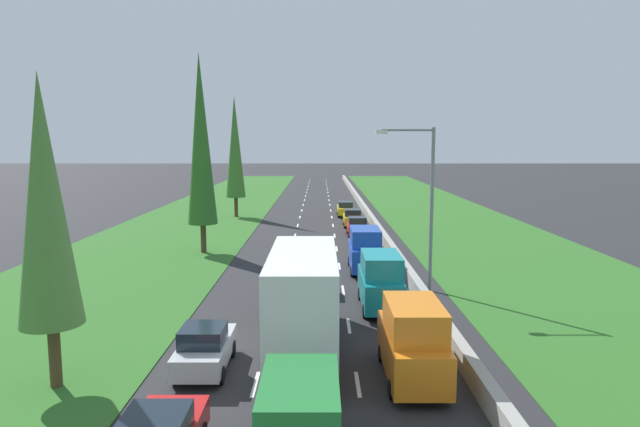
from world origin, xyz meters
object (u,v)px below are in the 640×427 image
(silver_hatchback_left_lane, at_px, (203,348))
(poplar_tree_nearest, at_px, (43,202))
(grey_hatchback_centre_lane, at_px, (307,276))
(red_hatchback_right_lane, at_px, (356,227))
(yellow_sedan_right_lane, at_px, (344,209))
(street_light_mast, at_px, (424,197))
(yellow_hatchback_right_lane, at_px, (361,239))
(teal_van_right_lane, at_px, (379,281))
(blue_van_right_lane, at_px, (363,250))
(poplar_tree_third, at_px, (234,147))
(poplar_tree_second, at_px, (199,140))
(yellow_hatchback_right_lane_seventh, at_px, (351,218))
(orange_van_right_lane, at_px, (411,341))
(white_box_truck_centre_lane, at_px, (302,299))

(silver_hatchback_left_lane, height_order, poplar_tree_nearest, poplar_tree_nearest)
(grey_hatchback_centre_lane, xyz_separation_m, red_hatchback_right_lane, (3.91, 17.86, 0.00))
(red_hatchback_right_lane, bearing_deg, grey_hatchback_centre_lane, -102.35)
(yellow_sedan_right_lane, bearing_deg, street_light_mast, -84.65)
(yellow_sedan_right_lane, bearing_deg, poplar_tree_nearest, -105.19)
(yellow_hatchback_right_lane, relative_size, silver_hatchback_left_lane, 1.00)
(teal_van_right_lane, xyz_separation_m, yellow_sedan_right_lane, (-0.15, 34.43, -0.59))
(teal_van_right_lane, bearing_deg, poplar_tree_nearest, -143.52)
(blue_van_right_lane, xyz_separation_m, yellow_hatchback_right_lane, (0.41, 6.92, -0.56))
(poplar_tree_nearest, bearing_deg, poplar_tree_third, 90.47)
(poplar_tree_nearest, bearing_deg, street_light_mast, 39.62)
(red_hatchback_right_lane, distance_m, poplar_tree_second, 15.94)
(red_hatchback_right_lane, bearing_deg, yellow_hatchback_right_lane_seventh, 91.09)
(orange_van_right_lane, height_order, yellow_hatchback_right_lane_seventh, orange_van_right_lane)
(street_light_mast, bearing_deg, teal_van_right_lane, -129.60)
(blue_van_right_lane, height_order, yellow_hatchback_right_lane, blue_van_right_lane)
(yellow_hatchback_right_lane, distance_m, street_light_mast, 12.59)
(blue_van_right_lane, distance_m, poplar_tree_nearest, 21.03)
(yellow_hatchback_right_lane, bearing_deg, orange_van_right_lane, -90.17)
(yellow_sedan_right_lane, relative_size, poplar_tree_third, 0.34)
(red_hatchback_right_lane, relative_size, yellow_hatchback_right_lane_seventh, 1.00)
(yellow_hatchback_right_lane, bearing_deg, yellow_sedan_right_lane, 91.25)
(white_box_truck_centre_lane, bearing_deg, yellow_hatchback_right_lane_seventh, 83.34)
(grey_hatchback_centre_lane, bearing_deg, yellow_sedan_right_lane, 83.59)
(poplar_tree_nearest, bearing_deg, silver_hatchback_left_lane, 16.01)
(poplar_tree_nearest, distance_m, street_light_mast, 19.04)
(grey_hatchback_centre_lane, bearing_deg, orange_van_right_lane, -71.77)
(poplar_tree_third, xyz_separation_m, street_light_mast, (15.00, -30.34, -2.41))
(teal_van_right_lane, relative_size, grey_hatchback_centre_lane, 1.26)
(poplar_tree_nearest, bearing_deg, white_box_truck_centre_lane, 20.29)
(white_box_truck_centre_lane, relative_size, poplar_tree_third, 0.71)
(grey_hatchback_centre_lane, height_order, street_light_mast, street_light_mast)
(white_box_truck_centre_lane, xyz_separation_m, silver_hatchback_left_lane, (-3.53, -1.70, -1.35))
(white_box_truck_centre_lane, height_order, yellow_hatchback_right_lane_seventh, white_box_truck_centre_lane)
(grey_hatchback_centre_lane, distance_m, yellow_sedan_right_lane, 31.20)
(yellow_hatchback_right_lane, bearing_deg, red_hatchback_right_lane, 89.99)
(silver_hatchback_left_lane, xyz_separation_m, yellow_sedan_right_lane, (6.99, 41.85, -0.02))
(yellow_sedan_right_lane, distance_m, poplar_tree_third, 13.90)
(red_hatchback_right_lane, relative_size, street_light_mast, 0.43)
(teal_van_right_lane, bearing_deg, silver_hatchback_left_lane, -133.88)
(poplar_tree_second, relative_size, poplar_tree_third, 1.11)
(orange_van_right_lane, bearing_deg, poplar_tree_nearest, -177.40)
(yellow_hatchback_right_lane, xyz_separation_m, street_light_mast, (2.48, -11.53, 4.40))
(yellow_sedan_right_lane, relative_size, poplar_tree_second, 0.31)
(teal_van_right_lane, distance_m, yellow_hatchback_right_lane, 14.88)
(teal_van_right_lane, relative_size, street_light_mast, 0.54)
(white_box_truck_centre_lane, distance_m, poplar_tree_nearest, 9.72)
(white_box_truck_centre_lane, height_order, silver_hatchback_left_lane, white_box_truck_centre_lane)
(blue_van_right_lane, height_order, poplar_tree_nearest, poplar_tree_nearest)
(red_hatchback_right_lane, height_order, silver_hatchback_left_lane, same)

